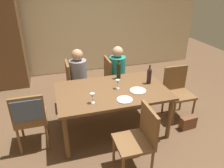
{
  "coord_description": "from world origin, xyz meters",
  "views": [
    {
      "loc": [
        -0.85,
        -2.85,
        2.3
      ],
      "look_at": [
        0.0,
        0.0,
        0.84
      ],
      "focal_mm": 34.78,
      "sensor_mm": 36.0,
      "label": 1
    }
  ],
  "objects_px": {
    "dinner_plate_guest_left": "(138,91)",
    "wine_glass_centre": "(118,82)",
    "wine_glass_near_left": "(92,96)",
    "chair_left_end": "(29,115)",
    "wine_bottle_tall_green": "(149,75)",
    "person_woman_host": "(80,74)",
    "chair_right_end": "(177,89)",
    "chair_far_right": "(113,77)",
    "dinner_plate_host": "(125,100)",
    "dining_table": "(112,94)",
    "chair_far_left": "(75,81)",
    "person_man_bearded": "(119,70)",
    "wine_bottle_dark_red": "(119,70)",
    "handbag": "(188,123)",
    "chair_near": "(140,137)"
  },
  "relations": [
    {
      "from": "dinner_plate_guest_left",
      "to": "wine_glass_centre",
      "type": "bearing_deg",
      "value": 147.22
    },
    {
      "from": "chair_far_left",
      "to": "wine_glass_centre",
      "type": "xyz_separation_m",
      "value": [
        0.57,
        -0.89,
        0.31
      ]
    },
    {
      "from": "dining_table",
      "to": "chair_far_right",
      "type": "height_order",
      "value": "chair_far_right"
    },
    {
      "from": "wine_glass_near_left",
      "to": "handbag",
      "type": "xyz_separation_m",
      "value": [
        1.6,
        -0.05,
        -0.74
      ]
    },
    {
      "from": "chair_right_end",
      "to": "dinner_plate_host",
      "type": "distance_m",
      "value": 1.25
    },
    {
      "from": "dining_table",
      "to": "person_man_bearded",
      "type": "distance_m",
      "value": 1.0
    },
    {
      "from": "chair_far_right",
      "to": "person_man_bearded",
      "type": "distance_m",
      "value": 0.17
    },
    {
      "from": "chair_right_end",
      "to": "handbag",
      "type": "xyz_separation_m",
      "value": [
        0.0,
        -0.44,
        -0.42
      ]
    },
    {
      "from": "person_man_bearded",
      "to": "wine_glass_centre",
      "type": "xyz_separation_m",
      "value": [
        -0.31,
        -0.89,
        0.19
      ]
    },
    {
      "from": "wine_glass_centre",
      "to": "person_woman_host",
      "type": "bearing_deg",
      "value": 117.13
    },
    {
      "from": "wine_bottle_dark_red",
      "to": "wine_glass_centre",
      "type": "distance_m",
      "value": 0.38
    },
    {
      "from": "chair_left_end",
      "to": "dinner_plate_guest_left",
      "type": "bearing_deg",
      "value": -0.98
    },
    {
      "from": "dining_table",
      "to": "wine_glass_centre",
      "type": "relative_size",
      "value": 11.45
    },
    {
      "from": "chair_far_left",
      "to": "chair_near",
      "type": "relative_size",
      "value": 1.0
    },
    {
      "from": "wine_bottle_tall_green",
      "to": "dinner_plate_host",
      "type": "height_order",
      "value": "wine_bottle_tall_green"
    },
    {
      "from": "dining_table",
      "to": "wine_glass_centre",
      "type": "xyz_separation_m",
      "value": [
        0.1,
        0.02,
        0.19
      ]
    },
    {
      "from": "chair_far_left",
      "to": "wine_bottle_dark_red",
      "type": "relative_size",
      "value": 2.73
    },
    {
      "from": "wine_bottle_tall_green",
      "to": "person_woman_host",
      "type": "bearing_deg",
      "value": 139.42
    },
    {
      "from": "chair_far_right",
      "to": "wine_glass_centre",
      "type": "distance_m",
      "value": 0.97
    },
    {
      "from": "chair_far_left",
      "to": "wine_bottle_tall_green",
      "type": "distance_m",
      "value": 1.45
    },
    {
      "from": "chair_far_left",
      "to": "wine_bottle_tall_green",
      "type": "height_order",
      "value": "wine_bottle_tall_green"
    },
    {
      "from": "person_woman_host",
      "to": "wine_glass_centre",
      "type": "height_order",
      "value": "person_woman_host"
    },
    {
      "from": "dinner_plate_host",
      "to": "chair_left_end",
      "type": "bearing_deg",
      "value": 170.15
    },
    {
      "from": "chair_far_left",
      "to": "wine_glass_centre",
      "type": "relative_size",
      "value": 6.17
    },
    {
      "from": "chair_far_right",
      "to": "person_woman_host",
      "type": "relative_size",
      "value": 0.8
    },
    {
      "from": "chair_near",
      "to": "handbag",
      "type": "relative_size",
      "value": 3.29
    },
    {
      "from": "wine_bottle_tall_green",
      "to": "wine_bottle_dark_red",
      "type": "distance_m",
      "value": 0.53
    },
    {
      "from": "wine_bottle_tall_green",
      "to": "wine_glass_centre",
      "type": "bearing_deg",
      "value": -176.58
    },
    {
      "from": "handbag",
      "to": "wine_bottle_dark_red",
      "type": "bearing_deg",
      "value": 143.92
    },
    {
      "from": "wine_glass_centre",
      "to": "dinner_plate_host",
      "type": "xyz_separation_m",
      "value": [
        -0.02,
        -0.37,
        -0.1
      ]
    },
    {
      "from": "wine_bottle_tall_green",
      "to": "dinner_plate_guest_left",
      "type": "xyz_separation_m",
      "value": [
        -0.28,
        -0.21,
        -0.13
      ]
    },
    {
      "from": "wine_glass_centre",
      "to": "handbag",
      "type": "bearing_deg",
      "value": -18.18
    },
    {
      "from": "person_woman_host",
      "to": "wine_bottle_dark_red",
      "type": "distance_m",
      "value": 0.83
    },
    {
      "from": "wine_bottle_tall_green",
      "to": "dinner_plate_host",
      "type": "relative_size",
      "value": 1.41
    },
    {
      "from": "chair_left_end",
      "to": "dinner_plate_guest_left",
      "type": "xyz_separation_m",
      "value": [
        1.6,
        -0.03,
        0.15
      ]
    },
    {
      "from": "chair_right_end",
      "to": "person_man_bearded",
      "type": "xyz_separation_m",
      "value": [
        -0.82,
        0.83,
        0.13
      ]
    },
    {
      "from": "chair_far_right",
      "to": "wine_glass_centre",
      "type": "xyz_separation_m",
      "value": [
        -0.2,
        -0.89,
        0.31
      ]
    },
    {
      "from": "chair_far_left",
      "to": "dinner_plate_host",
      "type": "height_order",
      "value": "chair_far_left"
    },
    {
      "from": "chair_left_end",
      "to": "wine_glass_near_left",
      "type": "height_order",
      "value": "chair_left_end"
    },
    {
      "from": "chair_far_left",
      "to": "wine_glass_centre",
      "type": "bearing_deg",
      "value": 32.59
    },
    {
      "from": "person_woman_host",
      "to": "wine_glass_near_left",
      "type": "relative_size",
      "value": 7.76
    },
    {
      "from": "wine_bottle_tall_green",
      "to": "dinner_plate_guest_left",
      "type": "height_order",
      "value": "wine_bottle_tall_green"
    },
    {
      "from": "wine_glass_centre",
      "to": "dinner_plate_guest_left",
      "type": "relative_size",
      "value": 0.6
    },
    {
      "from": "person_woman_host",
      "to": "wine_bottle_tall_green",
      "type": "relative_size",
      "value": 3.62
    },
    {
      "from": "chair_far_left",
      "to": "chair_far_right",
      "type": "distance_m",
      "value": 0.77
    },
    {
      "from": "wine_glass_near_left",
      "to": "wine_glass_centre",
      "type": "height_order",
      "value": "same"
    },
    {
      "from": "chair_right_end",
      "to": "chair_far_right",
      "type": "bearing_deg",
      "value": -41.44
    },
    {
      "from": "person_man_bearded",
      "to": "wine_glass_near_left",
      "type": "bearing_deg",
      "value": -32.73
    },
    {
      "from": "chair_right_end",
      "to": "person_woman_host",
      "type": "bearing_deg",
      "value": -27.46
    },
    {
      "from": "dining_table",
      "to": "chair_right_end",
      "type": "height_order",
      "value": "chair_right_end"
    }
  ]
}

